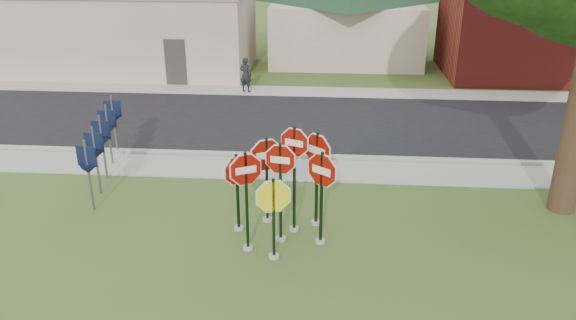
# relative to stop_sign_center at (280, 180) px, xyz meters

# --- Properties ---
(ground) EXTENTS (120.00, 120.00, 0.00)m
(ground) POSITION_rel_stop_sign_center_xyz_m (-0.14, -1.33, -1.62)
(ground) COLOR #3B5821
(ground) RESTS_ON ground
(sidewalk_near) EXTENTS (60.00, 1.60, 0.06)m
(sidewalk_near) POSITION_rel_stop_sign_center_xyz_m (-0.14, 4.17, -1.59)
(sidewalk_near) COLOR #97978E
(sidewalk_near) RESTS_ON ground
(road) EXTENTS (60.00, 7.00, 0.04)m
(road) POSITION_rel_stop_sign_center_xyz_m (-0.14, 8.67, -1.60)
(road) COLOR black
(road) RESTS_ON ground
(sidewalk_far) EXTENTS (60.00, 1.60, 0.06)m
(sidewalk_far) POSITION_rel_stop_sign_center_xyz_m (-0.14, 12.97, -1.59)
(sidewalk_far) COLOR #97978E
(sidewalk_far) RESTS_ON ground
(curb) EXTENTS (60.00, 0.20, 0.14)m
(curb) POSITION_rel_stop_sign_center_xyz_m (-0.14, 5.17, -1.55)
(curb) COLOR #97978E
(curb) RESTS_ON ground
(stop_sign_center) EXTENTS (0.99, 0.24, 2.62)m
(stop_sign_center) POSITION_rel_stop_sign_center_xyz_m (0.00, 0.00, 0.00)
(stop_sign_center) COLOR #9A978F
(stop_sign_center) RESTS_ON ground
(stop_sign_yellow) EXTENTS (1.07, 0.30, 2.11)m
(stop_sign_yellow) POSITION_rel_stop_sign_center_xyz_m (-0.09, -0.79, -0.37)
(stop_sign_yellow) COLOR #9A978F
(stop_sign_yellow) RESTS_ON ground
(stop_sign_left) EXTENTS (0.94, 0.48, 2.57)m
(stop_sign_left) POSITION_rel_stop_sign_center_xyz_m (-0.73, -0.48, -0.02)
(stop_sign_left) COLOR #9A978F
(stop_sign_left) RESTS_ON ground
(stop_sign_right) EXTENTS (0.91, 0.69, 2.46)m
(stop_sign_right) POSITION_rel_stop_sign_center_xyz_m (0.96, -0.05, -0.09)
(stop_sign_right) COLOR #9A978F
(stop_sign_right) RESTS_ON ground
(stop_sign_back_right) EXTENTS (0.93, 0.37, 2.85)m
(stop_sign_back_right) POSITION_rel_stop_sign_center_xyz_m (0.29, 0.49, 0.16)
(stop_sign_back_right) COLOR #9A978F
(stop_sign_back_right) RESTS_ON ground
(stop_sign_back_left) EXTENTS (1.05, 0.50, 2.41)m
(stop_sign_back_left) POSITION_rel_stop_sign_center_xyz_m (-0.43, 0.92, -0.12)
(stop_sign_back_left) COLOR #9A978F
(stop_sign_back_left) RESTS_ON ground
(stop_sign_far_right) EXTENTS (0.88, 0.78, 2.61)m
(stop_sign_far_right) POSITION_rel_stop_sign_center_xyz_m (0.82, 0.86, 0.02)
(stop_sign_far_right) COLOR #9A978F
(stop_sign_far_right) RESTS_ON ground
(stop_sign_far_left) EXTENTS (0.69, 0.79, 2.15)m
(stop_sign_far_left) POSITION_rel_stop_sign_center_xyz_m (-1.09, 0.43, -0.34)
(stop_sign_far_left) COLOR #9A978F
(stop_sign_far_left) RESTS_ON ground
(route_sign_row) EXTENTS (1.43, 4.63, 2.00)m
(route_sign_row) POSITION_rel_stop_sign_center_xyz_m (-5.54, 3.17, -0.39)
(route_sign_row) COLOR #59595E
(route_sign_row) RESTS_ON ground
(building_stucco) EXTENTS (12.20, 6.20, 4.20)m
(building_stucco) POSITION_rel_stop_sign_center_xyz_m (-9.13, 16.67, 0.53)
(building_stucco) COLOR beige
(building_stucco) RESTS_ON ground
(building_brick) EXTENTS (10.20, 6.20, 4.75)m
(building_brick) POSITION_rel_stop_sign_center_xyz_m (11.86, 17.17, 0.79)
(building_brick) COLOR maroon
(building_brick) RESTS_ON ground
(pedestrian) EXTENTS (0.66, 0.54, 1.57)m
(pedestrian) POSITION_rel_stop_sign_center_xyz_m (-2.70, 12.69, -0.77)
(pedestrian) COLOR black
(pedestrian) RESTS_ON sidewalk_far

